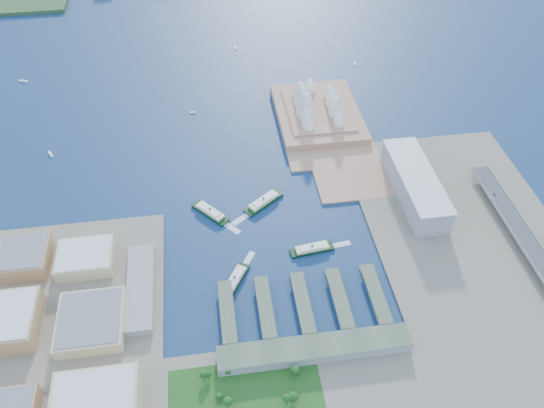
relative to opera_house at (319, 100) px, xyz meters
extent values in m
plane|color=#10254C|center=(-105.00, -280.00, -32.00)|extent=(3000.00, 3000.00, 0.00)
cube|color=#776D5C|center=(-355.00, -385.00, -30.50)|extent=(220.00, 390.00, 3.00)
cube|color=#776D5C|center=(135.00, -330.00, -30.50)|extent=(240.00, 500.00, 3.00)
cube|color=tan|center=(2.50, -20.00, -30.50)|extent=(135.00, 220.00, 3.00)
cube|color=#929297|center=(90.00, -200.00, -11.50)|extent=(45.00, 155.00, 35.00)
cube|color=gray|center=(-90.00, -415.00, -23.00)|extent=(200.00, 28.00, 12.00)
imported|color=slate|center=(191.00, -226.98, -16.56)|extent=(1.66, 4.09, 1.19)
camera|label=1|loc=(-173.73, -690.74, 463.89)|focal=35.00mm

